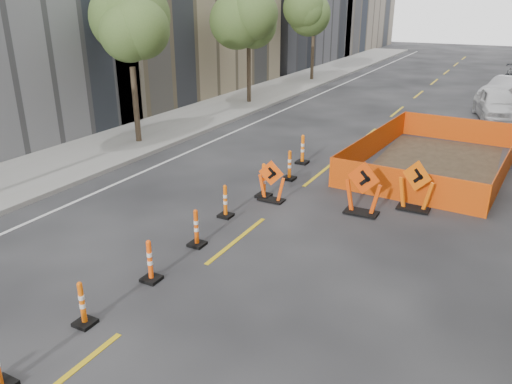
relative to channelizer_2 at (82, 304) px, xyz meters
The scene contains 18 objects.
ground_plane 1.10m from the channelizer_2, 35.37° to the left, with size 140.00×140.00×0.00m, color black.
sidewalk_left 15.01m from the channelizer_2, 123.11° to the left, with size 4.00×90.00×0.15m, color gray.
tree_l_b 13.63m from the channelizer_2, 125.71° to the left, with size 2.80×2.80×5.95m.
tree_l_c 22.30m from the channelizer_2, 110.27° to the left, with size 2.80×2.80×5.95m.
tree_l_d 31.76m from the channelizer_2, 103.96° to the left, with size 2.80×2.80×5.95m.
channelizer_2 is the anchor object (origin of this frame).
channelizer_3 1.90m from the channelizer_2, 86.92° to the left, with size 0.40×0.40×1.01m, color #FF4E0A, non-canonical shape.
channelizer_4 3.80m from the channelizer_2, 89.27° to the left, with size 0.40×0.40×1.01m, color #D64809, non-canonical shape.
channelizer_5 5.70m from the channelizer_2, 92.40° to the left, with size 0.39×0.39×0.99m, color #E25C09, non-canonical shape.
channelizer_6 7.60m from the channelizer_2, 89.74° to the left, with size 0.45×0.45×1.13m, color #FB610A, non-canonical shape.
channelizer_7 9.50m from the channelizer_2, 89.57° to the left, with size 0.42×0.42×1.06m, color #EA6009, non-canonical shape.
channelizer_8 11.40m from the channelizer_2, 91.22° to the left, with size 0.45×0.45×1.13m, color orange, non-canonical shape.
chevron_sign_left 7.43m from the channelizer_2, 86.92° to the left, with size 0.90×0.54×1.34m, color #FF4F0A, non-canonical shape.
chevron_sign_center 8.39m from the channelizer_2, 67.60° to the left, with size 1.09×0.65×1.63m, color #E24109, non-canonical shape.
chevron_sign_right 9.85m from the channelizer_2, 62.87° to the left, with size 1.05×0.63×1.58m, color #EA5E09, non-canonical shape.
safety_fence 14.14m from the channelizer_2, 72.18° to the left, with size 4.91×8.36×1.05m, color #FF640D, non-canonical shape.
parked_car_near 23.73m from the channelizer_2, 75.91° to the left, with size 1.89×4.70×1.60m, color silver.
parked_car_mid 29.40m from the channelizer_2, 78.37° to the left, with size 1.55×4.43×1.46m, color #98989D.
Camera 1 is at (5.96, -6.20, 5.96)m, focal length 35.00 mm.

